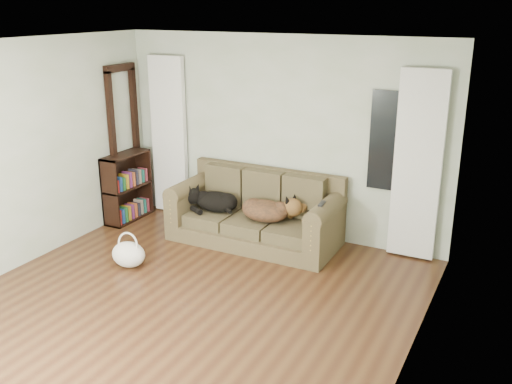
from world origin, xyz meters
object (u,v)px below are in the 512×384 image
at_px(dog_shepherd, 268,210).
at_px(dog_black_lab, 214,201).
at_px(tote_bag, 129,254).
at_px(sofa, 254,209).
at_px(bookshelf, 127,186).

bearing_deg(dog_shepherd, dog_black_lab, 2.92).
bearing_deg(tote_bag, sofa, 53.41).
height_order(dog_black_lab, tote_bag, dog_black_lab).
distance_m(sofa, tote_bag, 1.67).
bearing_deg(tote_bag, dog_black_lab, 72.85).
height_order(sofa, bookshelf, bookshelf).
distance_m(sofa, dog_shepherd, 0.22).
relative_size(dog_black_lab, dog_shepherd, 0.93).
relative_size(dog_shepherd, tote_bag, 1.56).
bearing_deg(sofa, dog_black_lab, -177.34).
bearing_deg(dog_shepherd, tote_bag, 50.73).
xyz_separation_m(dog_shepherd, tote_bag, (-1.20, -1.28, -0.33)).
height_order(dog_shepherd, bookshelf, bookshelf).
bearing_deg(sofa, tote_bag, -126.59).
relative_size(dog_shepherd, bookshelf, 0.67).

